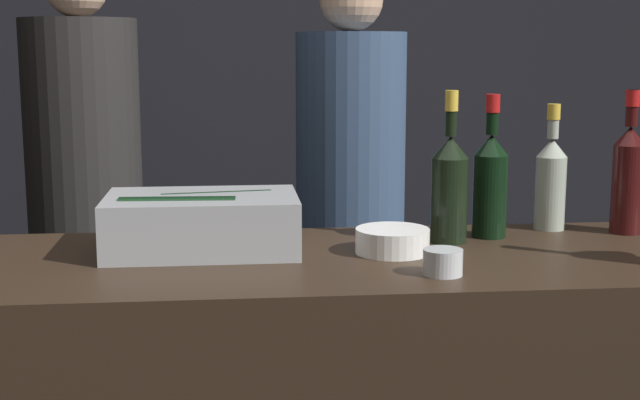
% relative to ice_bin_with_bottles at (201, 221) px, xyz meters
% --- Properties ---
extents(wall_back_chalkboard, '(6.40, 0.06, 2.80)m').
position_rel_ice_bin_with_bottles_xyz_m(wall_back_chalkboard, '(0.26, 1.93, 0.30)').
color(wall_back_chalkboard, black).
rests_on(wall_back_chalkboard, ground_plane).
extents(ice_bin_with_bottles, '(0.42, 0.27, 0.13)m').
position_rel_ice_bin_with_bottles_xyz_m(ice_bin_with_bottles, '(0.00, 0.00, 0.00)').
color(ice_bin_with_bottles, '#9EA0A5').
rests_on(ice_bin_with_bottles, bar_counter).
extents(bowl_white, '(0.16, 0.16, 0.05)m').
position_rel_ice_bin_with_bottles_xyz_m(bowl_white, '(0.42, -0.06, -0.04)').
color(bowl_white, white).
rests_on(bowl_white, bar_counter).
extents(candle_votive, '(0.08, 0.08, 0.05)m').
position_rel_ice_bin_with_bottles_xyz_m(candle_votive, '(0.49, -0.26, -0.04)').
color(candle_votive, silver).
rests_on(candle_votive, bar_counter).
extents(red_wine_bottle_burgundy, '(0.08, 0.08, 0.34)m').
position_rel_ice_bin_with_bottles_xyz_m(red_wine_bottle_burgundy, '(0.68, 0.08, 0.07)').
color(red_wine_bottle_burgundy, black).
rests_on(red_wine_bottle_burgundy, bar_counter).
extents(red_wine_bottle_tall, '(0.08, 0.08, 0.35)m').
position_rel_ice_bin_with_bottles_xyz_m(red_wine_bottle_tall, '(1.03, 0.09, 0.08)').
color(red_wine_bottle_tall, '#380F0F').
rests_on(red_wine_bottle_tall, bar_counter).
extents(rose_wine_bottle, '(0.08, 0.08, 0.31)m').
position_rel_ice_bin_with_bottles_xyz_m(rose_wine_bottle, '(0.86, 0.15, 0.06)').
color(rose_wine_bottle, '#9EA899').
rests_on(rose_wine_bottle, bar_counter).
extents(champagne_bottle, '(0.08, 0.08, 0.35)m').
position_rel_ice_bin_with_bottles_xyz_m(champagne_bottle, '(0.57, 0.03, 0.07)').
color(champagne_bottle, black).
rests_on(champagne_bottle, bar_counter).
extents(person_in_hoodie, '(0.37, 0.37, 1.74)m').
position_rel_ice_bin_with_bottles_xyz_m(person_in_hoodie, '(0.47, 1.00, -0.13)').
color(person_in_hoodie, black).
rests_on(person_in_hoodie, ground_plane).
extents(person_blond_tee, '(0.39, 0.39, 1.78)m').
position_rel_ice_bin_with_bottles_xyz_m(person_blond_tee, '(-0.43, 1.15, -0.11)').
color(person_blond_tee, black).
rests_on(person_blond_tee, ground_plane).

